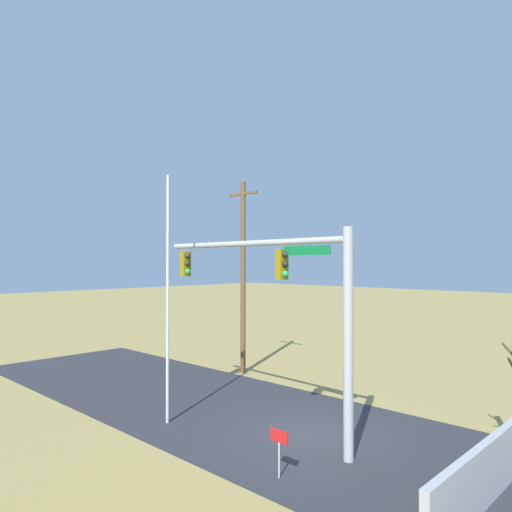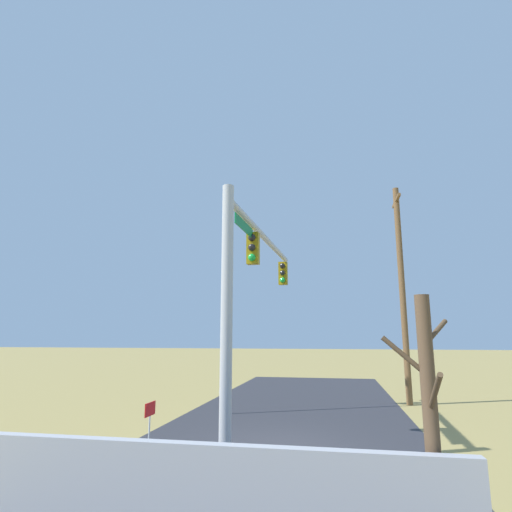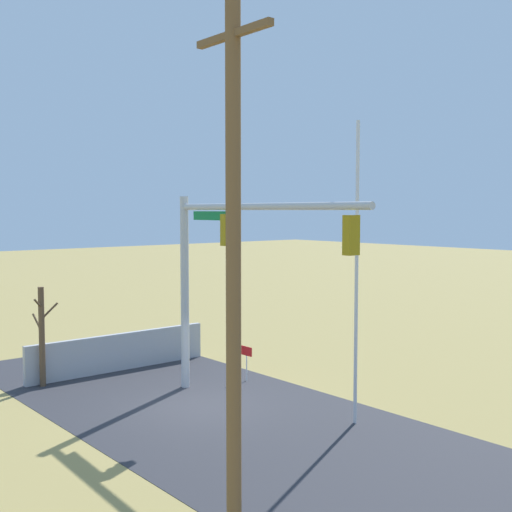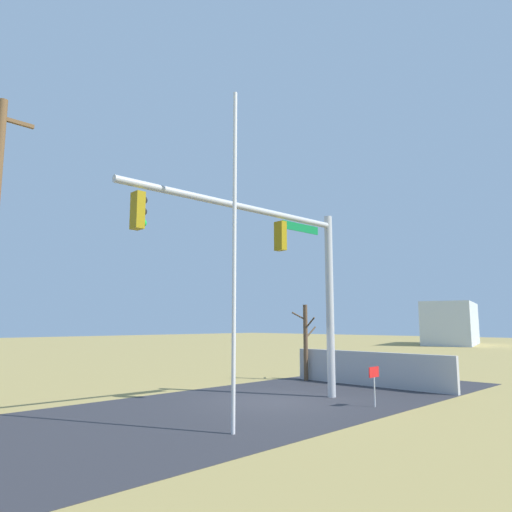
{
  "view_description": "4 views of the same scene",
  "coord_description": "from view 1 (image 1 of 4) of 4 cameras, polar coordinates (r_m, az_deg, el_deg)",
  "views": [
    {
      "loc": [
        9.31,
        -12.2,
        5.46
      ],
      "look_at": [
        -2.16,
        -0.19,
        5.68
      ],
      "focal_mm": 33.58,
      "sensor_mm": 36.0,
      "label": 1
    },
    {
      "loc": [
        11.39,
        1.54,
        2.84
      ],
      "look_at": [
        -2.44,
        -1.07,
        5.55
      ],
      "focal_mm": 29.05,
      "sensor_mm": 36.0,
      "label": 2
    },
    {
      "loc": [
        -16.03,
        11.15,
        5.99
      ],
      "look_at": [
        -2.65,
        -0.09,
        4.75
      ],
      "focal_mm": 45.53,
      "sensor_mm": 36.0,
      "label": 3
    },
    {
      "loc": [
        -11.92,
        -10.82,
        2.56
      ],
      "look_at": [
        -1.98,
        -1.14,
        4.54
      ],
      "focal_mm": 33.06,
      "sensor_mm": 36.0,
      "label": 4
    }
  ],
  "objects": [
    {
      "name": "ground_plane",
      "position": [
        16.29,
        6.35,
        -20.33
      ],
      "size": [
        160.0,
        160.0,
        0.0
      ],
      "primitive_type": "plane",
      "color": "#9E894C"
    },
    {
      "name": "road_surface",
      "position": [
        18.87,
        -3.84,
        -17.56
      ],
      "size": [
        28.0,
        8.0,
        0.01
      ],
      "primitive_type": "cube",
      "color": "#2D2D33",
      "rests_on": "ground_plane"
    },
    {
      "name": "sidewalk_corner",
      "position": [
        14.02,
        14.73,
        -23.64
      ],
      "size": [
        6.0,
        6.0,
        0.01
      ],
      "primitive_type": "cube",
      "color": "#B7B5AD",
      "rests_on": "ground_plane"
    },
    {
      "name": "retaining_fence",
      "position": [
        13.33,
        26.3,
        -21.63
      ],
      "size": [
        0.2,
        7.21,
        1.39
      ],
      "primitive_type": "cube",
      "color": "#A8A8AD",
      "rests_on": "ground_plane"
    },
    {
      "name": "signal_mast",
      "position": [
        14.97,
        3.44,
        -4.02
      ],
      "size": [
        8.53,
        0.71,
        6.45
      ],
      "color": "#B2B5BA",
      "rests_on": "ground_plane"
    },
    {
      "name": "flagpole",
      "position": [
        16.63,
        -10.49,
        -5.02
      ],
      "size": [
        0.1,
        0.1,
        8.44
      ],
      "primitive_type": "cylinder",
      "color": "silver",
      "rests_on": "ground_plane"
    },
    {
      "name": "utility_pole",
      "position": [
        23.69,
        -1.56,
        -2.11
      ],
      "size": [
        1.9,
        0.26,
        9.46
      ],
      "color": "brown",
      "rests_on": "ground_plane"
    },
    {
      "name": "open_sign",
      "position": [
        12.99,
        2.76,
        -21.28
      ],
      "size": [
        0.56,
        0.04,
        1.22
      ],
      "color": "silver",
      "rests_on": "ground_plane"
    }
  ]
}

